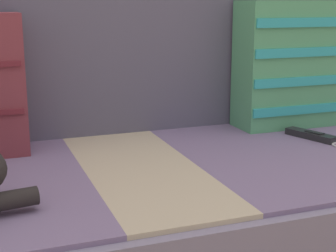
# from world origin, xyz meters

# --- Properties ---
(couch) EXTENTS (1.90, 0.82, 0.38)m
(couch) POSITION_xyz_m (-0.00, 0.14, 0.19)
(couch) COLOR #3D3838
(couch) RESTS_ON ground_plane
(sofa_backrest) EXTENTS (1.86, 0.14, 0.46)m
(sofa_backrest) POSITION_xyz_m (0.00, 0.48, 0.61)
(sofa_backrest) COLOR #514C60
(sofa_backrest) RESTS_ON couch
(throw_pillow_striped) EXTENTS (0.47, 0.14, 0.37)m
(throw_pillow_striped) POSITION_xyz_m (0.62, 0.33, 0.57)
(throw_pillow_striped) COLOR #4C9366
(throw_pillow_striped) RESTS_ON couch
(game_remote_near) EXTENTS (0.10, 0.20, 0.02)m
(game_remote_near) POSITION_xyz_m (0.52, 0.17, 0.39)
(game_remote_near) COLOR black
(game_remote_near) RESTS_ON couch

